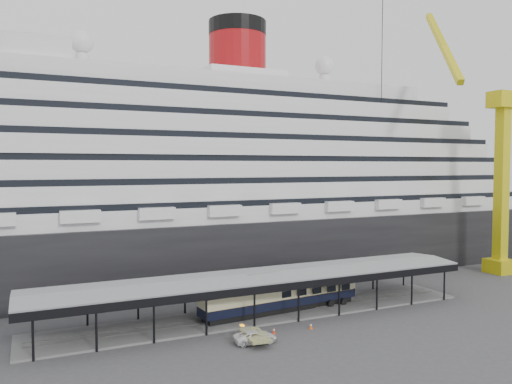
% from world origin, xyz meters
% --- Properties ---
extents(ground, '(200.00, 200.00, 0.00)m').
position_xyz_m(ground, '(0.00, 0.00, 0.00)').
color(ground, '#3A3A3D').
rests_on(ground, ground).
extents(cruise_ship, '(130.00, 30.00, 43.90)m').
position_xyz_m(cruise_ship, '(0.05, 32.00, 18.35)').
color(cruise_ship, black).
rests_on(cruise_ship, ground).
extents(platform_canopy, '(56.00, 9.18, 5.30)m').
position_xyz_m(platform_canopy, '(0.00, 5.00, 2.36)').
color(platform_canopy, slate).
rests_on(platform_canopy, ground).
extents(crane_yellow, '(23.83, 18.78, 47.60)m').
position_xyz_m(crane_yellow, '(47.06, 10.54, 19.96)').
color(crane_yellow, gold).
rests_on(crane_yellow, ground).
extents(port_truck, '(4.71, 2.48, 1.26)m').
position_xyz_m(port_truck, '(-4.79, -3.43, 0.63)').
color(port_truck, silver).
rests_on(port_truck, ground).
extents(pullman_carriage, '(22.11, 4.91, 21.54)m').
position_xyz_m(pullman_carriage, '(2.71, 5.00, 2.62)').
color(pullman_carriage, black).
rests_on(pullman_carriage, ground).
extents(traffic_cone_left, '(0.42, 0.42, 0.81)m').
position_xyz_m(traffic_cone_left, '(-3.61, -3.09, 0.40)').
color(traffic_cone_left, red).
rests_on(traffic_cone_left, ground).
extents(traffic_cone_mid, '(0.41, 0.41, 0.71)m').
position_xyz_m(traffic_cone_mid, '(-1.72, -1.71, 0.35)').
color(traffic_cone_mid, '#F5320D').
rests_on(traffic_cone_mid, ground).
extents(traffic_cone_right, '(0.39, 0.39, 0.72)m').
position_xyz_m(traffic_cone_right, '(2.86, -2.01, 0.36)').
color(traffic_cone_right, '#F7550D').
rests_on(traffic_cone_right, ground).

